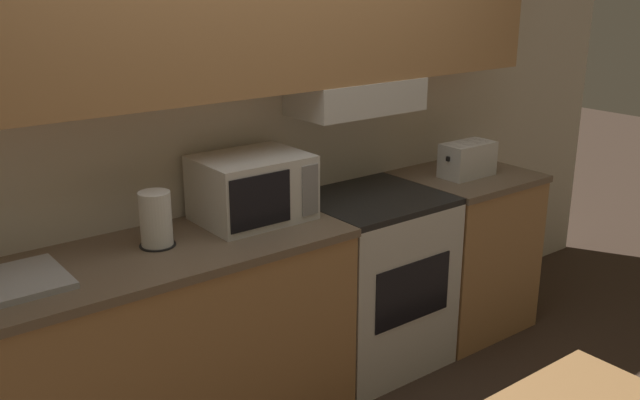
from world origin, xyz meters
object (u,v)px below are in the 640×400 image
object	(u,v)px
microwave	(252,188)
paper_towel_roll	(156,219)
toaster	(467,159)
stove_range	(371,281)

from	to	relation	value
microwave	paper_towel_roll	xyz separation A→B (m)	(-0.49, -0.04, -0.03)
toaster	paper_towel_roll	xyz separation A→B (m)	(-1.79, 0.07, 0.02)
stove_range	microwave	world-z (taller)	microwave
toaster	paper_towel_roll	distance (m)	1.79
microwave	stove_range	bearing A→B (deg)	-7.26
microwave	toaster	distance (m)	1.31
stove_range	paper_towel_roll	size ratio (longest dim) A/B	3.98
microwave	toaster	bearing A→B (deg)	-4.91
stove_range	toaster	size ratio (longest dim) A/B	2.91
toaster	paper_towel_roll	world-z (taller)	paper_towel_roll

